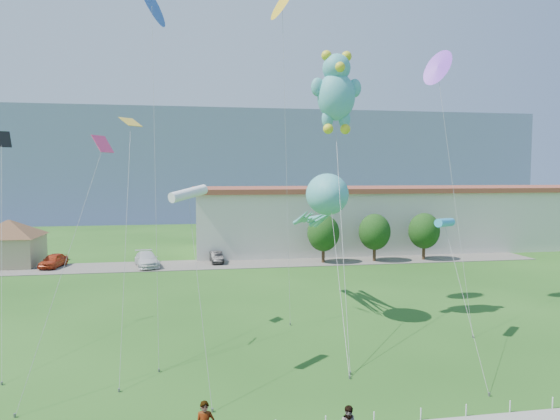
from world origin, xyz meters
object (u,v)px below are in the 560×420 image
Objects in this scene: pavilion at (9,238)px; parked_car_white at (147,259)px; parked_car_red at (53,260)px; teddy_bear_kite at (336,90)px; warehouse at (419,217)px; parked_car_black at (216,257)px; octopus_kite at (323,204)px.

pavilion is 15.22m from parked_car_white.
parked_car_red is 36.79m from teddy_bear_kite.
warehouse is 29.18m from parked_car_black.
warehouse is at bearing 56.57° from teddy_bear_kite.
pavilion is at bearing -173.16° from warehouse.
pavilion is 0.51× the size of teddy_bear_kite.
warehouse is 39.29m from teddy_bear_kite.
parked_car_black is (7.45, 1.11, -0.16)m from parked_car_white.
parked_car_black is (-27.82, -8.08, -3.45)m from warehouse.
teddy_bear_kite reaches higher than warehouse.
warehouse is at bearing 11.47° from parked_car_black.
parked_car_black is (22.18, -2.08, -2.35)m from pavilion.
teddy_bear_kite is (0.63, -1.03, 7.59)m from octopus_kite.
warehouse reaches higher than parked_car_white.
warehouse is 3.37× the size of teddy_bear_kite.
warehouse reaches higher than pavilion.
teddy_bear_kite is at bearing -58.70° from octopus_kite.
pavilion is 0.57× the size of octopus_kite.
warehouse is 37.30m from octopus_kite.
parked_car_red is 0.80× the size of parked_car_white.
parked_car_black is at bearing 10.05° from parked_car_red.
parked_car_red is 17.20m from parked_car_black.
warehouse reaches higher than parked_car_red.
pavilion is at bearing 154.92° from parked_car_white.
parked_car_red is 9.82m from parked_car_white.
octopus_kite is (23.68, -22.33, 7.13)m from parked_car_red.
pavilion is at bearing 139.64° from octopus_kite.
parked_car_white reaches higher than parked_car_black.
teddy_bear_kite is (14.56, -22.20, 14.68)m from parked_car_white.
parked_car_white is 7.54m from parked_car_black.
pavilion reaches higher than parked_car_black.
parked_car_white is at bearing 3.44° from parked_car_red.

